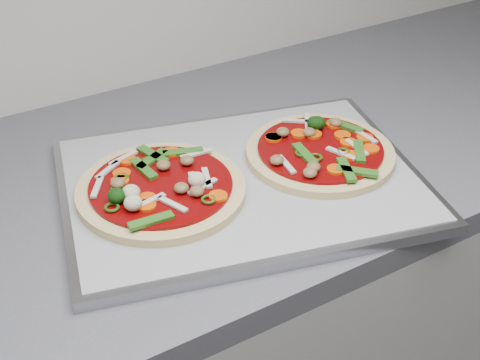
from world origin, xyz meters
TOP-DOWN VIEW (x-y plane):
  - countertop at (0.00, 1.30)m, footprint 3.60×0.60m
  - baking_tray at (0.27, 1.22)m, footprint 0.58×0.48m
  - parchment at (0.27, 1.22)m, footprint 0.55×0.45m
  - pizza_left at (0.15, 1.24)m, footprint 0.29×0.29m
  - pizza_right at (0.40, 1.20)m, footprint 0.26×0.26m

SIDE VIEW (x-z plane):
  - countertop at x=0.00m, z-range 0.86..0.90m
  - baking_tray at x=0.27m, z-range 0.90..0.92m
  - parchment at x=0.27m, z-range 0.92..0.92m
  - pizza_right at x=0.40m, z-range 0.91..0.95m
  - pizza_left at x=0.15m, z-range 0.91..0.95m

